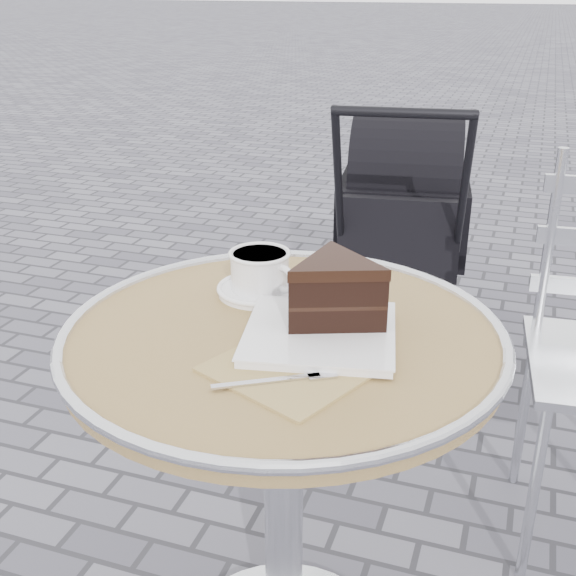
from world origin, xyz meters
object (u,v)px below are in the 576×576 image
(cafe_table, at_px, (283,418))
(cappuccino_set, at_px, (261,275))
(cake_plate_set, at_px, (331,301))
(baby_stroller, at_px, (401,229))

(cafe_table, relative_size, cappuccino_set, 4.34)
(cake_plate_set, distance_m, baby_stroller, 1.52)
(cafe_table, distance_m, baby_stroller, 1.49)
(cake_plate_set, bearing_deg, cafe_table, -179.81)
(cafe_table, xyz_separation_m, cappuccino_set, (-0.09, 0.13, 0.20))
(cappuccino_set, distance_m, cake_plate_set, 0.20)
(cafe_table, relative_size, baby_stroller, 0.78)
(baby_stroller, bearing_deg, cake_plate_set, -92.52)
(cafe_table, height_order, cappuccino_set, cappuccino_set)
(cake_plate_set, xyz_separation_m, baby_stroller, (-0.14, 1.47, -0.37))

